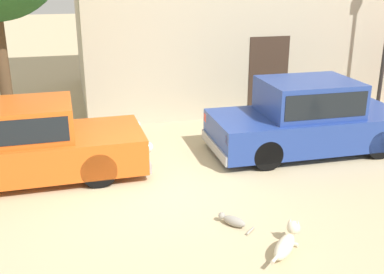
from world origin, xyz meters
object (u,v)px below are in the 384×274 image
parked_sedan_second (308,117)px  stray_cat (233,221)px  stray_dog_spotted (286,242)px  parked_sedan_nearest (18,142)px

parked_sedan_second → stray_cat: 3.75m
stray_cat → parked_sedan_second: bearing=-83.6°
stray_dog_spotted → stray_cat: 0.98m
parked_sedan_second → stray_cat: size_ratio=7.73×
parked_sedan_nearest → stray_dog_spotted: size_ratio=5.97×
parked_sedan_nearest → stray_cat: bearing=-40.1°
stray_dog_spotted → stray_cat: stray_dog_spotted is taller
stray_cat → stray_dog_spotted: bearing=169.7°
parked_sedan_second → stray_dog_spotted: parked_sedan_second is taller
parked_sedan_nearest → parked_sedan_second: size_ratio=1.09×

